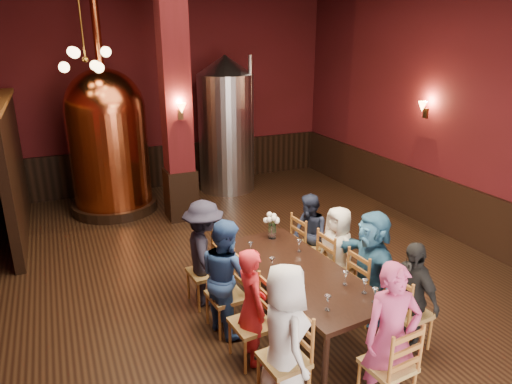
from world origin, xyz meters
name	(u,v)px	position (x,y,z in m)	size (l,w,h in m)	color
room	(250,131)	(0.00, 0.00, 2.25)	(10.00, 10.02, 4.50)	black
wainscot_right	(449,208)	(3.96, 0.00, 0.50)	(0.08, 9.90, 1.00)	black
wainscot_back	(169,165)	(0.00, 4.96, 0.50)	(7.90, 0.08, 1.00)	black
column	(176,105)	(-0.30, 2.80, 2.25)	(0.58, 0.58, 4.50)	#4B1015
partition	(14,171)	(-3.20, 3.20, 1.20)	(0.22, 3.50, 2.40)	black
pendant_cluster	(85,59)	(-1.80, 2.90, 3.10)	(0.90, 0.90, 1.70)	#A57226
sconce_wall	(426,109)	(3.90, 0.80, 2.20)	(0.20, 0.20, 0.36)	black
sconce_column	(180,110)	(-0.30, 2.50, 2.20)	(0.20, 0.20, 0.36)	black
dining_table	(299,274)	(0.10, -1.30, 0.69)	(1.19, 2.47, 0.75)	black
chair_0	(284,359)	(-0.66, -2.37, 0.46)	(0.46, 0.46, 0.92)	#955525
person_0	(284,335)	(-0.66, -2.37, 0.74)	(0.73, 0.47, 1.49)	white
chair_1	(252,323)	(-0.72, -1.70, 0.46)	(0.46, 0.46, 0.92)	#955525
person_1	(252,306)	(-0.72, -1.70, 0.68)	(0.50, 0.33, 1.37)	red
chair_2	(226,295)	(-0.77, -1.04, 0.46)	(0.46, 0.46, 0.92)	#955525
person_2	(226,276)	(-0.77, -1.04, 0.73)	(0.71, 0.35, 1.46)	#294B89
chair_3	(205,272)	(-0.83, -0.38, 0.46)	(0.46, 0.46, 0.92)	#955525
person_3	(204,253)	(-0.83, -0.38, 0.74)	(0.95, 0.55, 1.47)	black
chair_4	(408,312)	(1.03, -2.23, 0.46)	(0.46, 0.46, 0.92)	#955525
person_4	(410,296)	(1.03, -2.23, 0.67)	(0.79, 0.33, 1.34)	black
chair_5	(369,285)	(0.97, -1.56, 0.46)	(0.46, 0.46, 0.92)	#955525
person_5	(370,266)	(0.97, -1.56, 0.74)	(1.36, 0.43, 1.47)	#306890
chair_6	(336,264)	(0.92, -0.90, 0.46)	(0.46, 0.46, 0.92)	#955525
person_6	(337,252)	(0.92, -0.90, 0.65)	(0.64, 0.41, 1.30)	white
chair_7	(309,246)	(0.87, -0.24, 0.46)	(0.46, 0.46, 0.92)	#955525
person_7	(309,235)	(0.87, -0.24, 0.63)	(0.62, 0.30, 1.27)	#1D253B
chair_8	(388,364)	(0.23, -2.85, 0.46)	(0.46, 0.46, 0.92)	#955525
person_8	(391,338)	(0.23, -2.85, 0.77)	(0.56, 0.37, 1.53)	#A53765
copper_kettle	(108,140)	(-1.47, 3.79, 1.50)	(2.03, 2.03, 4.11)	black
steel_vessel	(226,124)	(1.19, 4.14, 1.55)	(1.35, 1.35, 3.09)	#B2B2B7
rose_vase	(272,222)	(0.20, -0.33, 1.00)	(0.23, 0.23, 0.38)	white
wine_glass_0	(365,286)	(0.50, -2.07, 0.83)	(0.07, 0.07, 0.17)	white
wine_glass_1	(328,303)	(-0.06, -2.19, 0.83)	(0.07, 0.07, 0.17)	white
wine_glass_2	(301,277)	(-0.05, -1.60, 0.83)	(0.07, 0.07, 0.17)	white
wine_glass_3	(296,277)	(-0.11, -1.58, 0.83)	(0.07, 0.07, 0.17)	white
wine_glass_4	(375,295)	(0.49, -2.27, 0.83)	(0.07, 0.07, 0.17)	white
wine_glass_5	(272,264)	(-0.22, -1.18, 0.83)	(0.07, 0.07, 0.17)	white
wine_glass_6	(299,246)	(0.34, -0.86, 0.83)	(0.07, 0.07, 0.17)	white
wine_glass_7	(251,248)	(-0.28, -0.67, 0.83)	(0.07, 0.07, 0.17)	white
wine_glass_8	(345,278)	(0.41, -1.83, 0.83)	(0.07, 0.07, 0.17)	white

